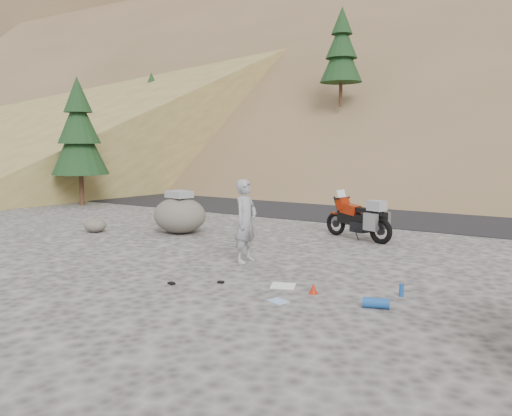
{
  "coord_description": "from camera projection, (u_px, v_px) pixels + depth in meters",
  "views": [
    {
      "loc": [
        5.36,
        -8.6,
        2.44
      ],
      "look_at": [
        -0.55,
        0.88,
        1.0
      ],
      "focal_mm": 35.0,
      "sensor_mm": 36.0,
      "label": 1
    }
  ],
  "objects": [
    {
      "name": "gear_glove_b",
      "position": [
        221.0,
        282.0,
        8.79
      ],
      "size": [
        0.12,
        0.11,
        0.04
      ],
      "primitive_type": "cube",
      "rotation": [
        0.0,
        0.0,
        0.26
      ],
      "color": "black",
      "rests_on": "ground"
    },
    {
      "name": "gear_glove_a",
      "position": [
        171.0,
        283.0,
        8.72
      ],
      "size": [
        0.14,
        0.12,
        0.04
      ],
      "primitive_type": "cube",
      "rotation": [
        0.0,
        0.0,
        -0.27
      ],
      "color": "black",
      "rests_on": "ground"
    },
    {
      "name": "man",
      "position": [
        246.0,
        262.0,
        10.38
      ],
      "size": [
        0.41,
        0.63,
        1.72
      ],
      "primitive_type": "imported",
      "rotation": [
        0.0,
        0.0,
        1.57
      ],
      "color": "gray",
      "rests_on": "ground"
    },
    {
      "name": "ground",
      "position": [
        256.0,
        262.0,
        10.36
      ],
      "size": [
        140.0,
        140.0,
        0.0
      ],
      "primitive_type": "plane",
      "color": "#403E3B",
      "rests_on": "ground"
    },
    {
      "name": "gear_bottle",
      "position": [
        401.0,
        290.0,
        8.01
      ],
      "size": [
        0.1,
        0.1,
        0.21
      ],
      "primitive_type": "cylinder",
      "rotation": [
        0.0,
        0.0,
        -0.39
      ],
      "color": "#194A96",
      "rests_on": "ground"
    },
    {
      "name": "conifer_verge",
      "position": [
        79.0,
        132.0,
        19.55
      ],
      "size": [
        2.2,
        2.2,
        5.04
      ],
      "color": "#382214",
      "rests_on": "ground"
    },
    {
      "name": "gear_funnel",
      "position": [
        313.0,
        288.0,
        8.16
      ],
      "size": [
        0.19,
        0.19,
        0.18
      ],
      "primitive_type": "cone",
      "rotation": [
        0.0,
        0.0,
        -0.38
      ],
      "color": "#B31F0B",
      "rests_on": "ground"
    },
    {
      "name": "hillside",
      "position": [
        504.0,
        44.0,
        43.36
      ],
      "size": [
        120.0,
        73.0,
        46.72
      ],
      "color": "brown",
      "rests_on": "ground"
    },
    {
      "name": "gear_blue_mat",
      "position": [
        376.0,
        303.0,
        7.45
      ],
      "size": [
        0.43,
        0.27,
        0.16
      ],
      "primitive_type": "cylinder",
      "rotation": [
        0.0,
        1.57,
        0.3
      ],
      "color": "#194A96",
      "rests_on": "ground"
    },
    {
      "name": "road",
      "position": [
        388.0,
        212.0,
        17.93
      ],
      "size": [
        120.0,
        7.0,
        0.05
      ],
      "primitive_type": "cube",
      "color": "black",
      "rests_on": "ground"
    },
    {
      "name": "small_rock",
      "position": [
        95.0,
        225.0,
        13.85
      ],
      "size": [
        0.64,
        0.58,
        0.38
      ],
      "rotation": [
        0.0,
        0.0,
        0.01
      ],
      "color": "#524D46",
      "rests_on": "ground"
    },
    {
      "name": "gear_white_cloth",
      "position": [
        283.0,
        286.0,
        8.61
      ],
      "size": [
        0.52,
        0.49,
        0.01
      ],
      "primitive_type": "cube",
      "rotation": [
        0.0,
        0.0,
        0.38
      ],
      "color": "white",
      "rests_on": "ground"
    },
    {
      "name": "motorcycle",
      "position": [
        361.0,
        219.0,
        12.68
      ],
      "size": [
        2.03,
        1.0,
        1.26
      ],
      "rotation": [
        0.0,
        0.0,
        -0.33
      ],
      "color": "black",
      "rests_on": "ground"
    },
    {
      "name": "gear_blue_cloth",
      "position": [
        278.0,
        301.0,
        7.76
      ],
      "size": [
        0.37,
        0.32,
        0.01
      ],
      "primitive_type": "cube",
      "rotation": [
        0.0,
        0.0,
        -0.37
      ],
      "color": "#8EADDC",
      "rests_on": "ground"
    },
    {
      "name": "boulder",
      "position": [
        180.0,
        215.0,
        13.66
      ],
      "size": [
        1.9,
        1.79,
        1.16
      ],
      "rotation": [
        0.0,
        0.0,
        -0.42
      ],
      "color": "#524D46",
      "rests_on": "ground"
    }
  ]
}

